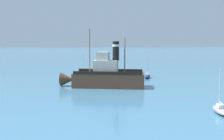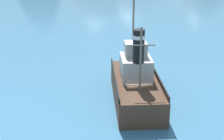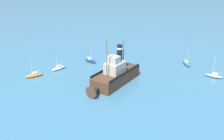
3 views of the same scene
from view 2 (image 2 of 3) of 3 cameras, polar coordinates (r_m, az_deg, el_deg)
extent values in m
plane|color=teal|center=(34.99, 3.94, -5.66)|extent=(600.00, 600.00, 0.00)
cube|color=#4C3323|center=(35.20, 3.98, -3.36)|extent=(7.24, 12.72, 2.40)
cone|color=#4C3323|center=(41.86, 2.77, 0.50)|extent=(2.87, 2.91, 2.35)
cube|color=#B2ADA3|center=(34.83, 3.97, 0.44)|extent=(3.90, 4.62, 2.20)
cube|color=#B2ADA3|center=(34.75, 3.94, 3.51)|extent=(2.63, 2.48, 1.40)
cylinder|color=black|center=(32.41, 4.45, 3.95)|extent=(1.10, 1.10, 3.20)
cylinder|color=silver|center=(32.17, 4.50, 5.49)|extent=(1.16, 1.16, 0.35)
cylinder|color=#75604C|center=(36.73, 3.53, 5.79)|extent=(0.20, 0.20, 7.50)
cylinder|color=#75604C|center=(31.22, 4.77, 1.79)|extent=(0.20, 0.20, 6.00)
cylinder|color=#75604C|center=(30.84, 4.84, 4.12)|extent=(2.55, 0.76, 0.12)
cube|color=black|center=(34.45, 0.48, -1.24)|extent=(2.95, 11.07, 0.50)
cube|color=black|center=(34.99, 7.55, -1.08)|extent=(2.95, 11.07, 0.50)
camera|label=1|loc=(50.94, -60.49, 1.59)|focal=45.00mm
camera|label=3|loc=(72.80, -20.98, 23.08)|focal=38.00mm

